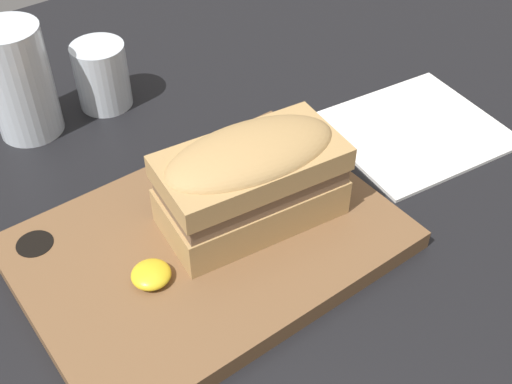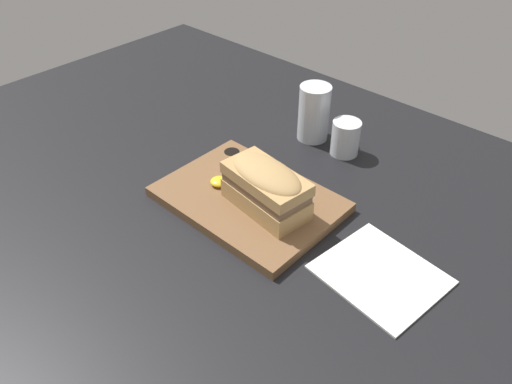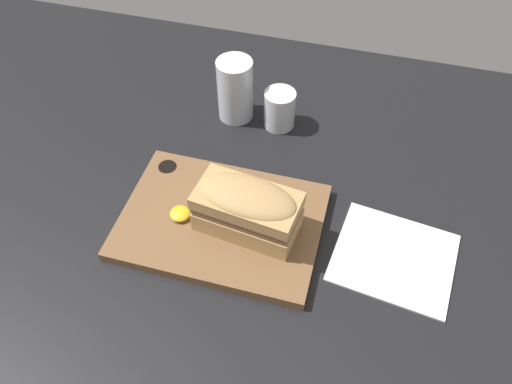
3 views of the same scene
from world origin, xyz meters
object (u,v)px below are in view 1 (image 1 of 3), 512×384
Objects in this scene: wine_glass at (102,77)px; napkin at (414,130)px; serving_board at (210,242)px; water_glass at (21,88)px; sandwich at (251,177)px.

napkin is (25.06, -25.78, -3.48)cm from wine_glass.
water_glass reaches higher than serving_board.
sandwich is 27.33cm from wine_glass.
wine_glass reaches higher than napkin.
napkin is at bearing 3.23° from sandwich.
water_glass reaches higher than napkin.
sandwich is at bearing -4.57° from serving_board.
serving_board is 4.27× the size of wine_glass.
napkin is (23.80, 1.34, -6.61)cm from sandwich.
water_glass is (-5.80, 27.20, 4.52)cm from serving_board.
serving_board is at bearing -96.90° from wine_glass.
wine_glass is 0.38× the size of napkin.
wine_glass is at bearing -2.78° from water_glass.
serving_board is at bearing -77.97° from water_glass.
wine_glass is (-1.26, 27.12, -3.13)cm from sandwich.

